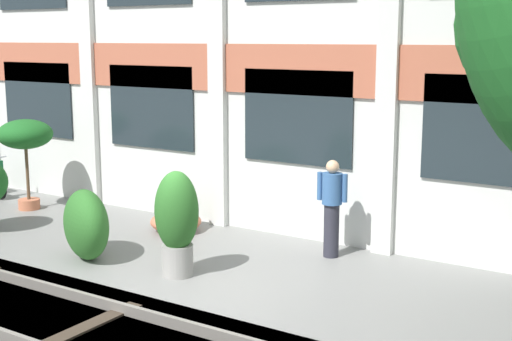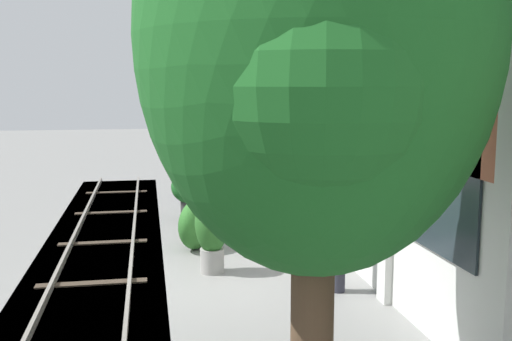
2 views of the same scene
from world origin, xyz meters
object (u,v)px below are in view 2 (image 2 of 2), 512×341
Objects in this scene: potted_plant_wide_bowl at (288,231)px; resident_by_doorway at (339,245)px; potted_plant_glazed_jar at (191,190)px; scooter_second_parked at (197,185)px; broadleaf_tree at (316,49)px; potted_plant_stone_basin at (212,228)px; topiary_hedge at (197,224)px; potted_plant_terracotta_small at (248,161)px; scooter_near_curb at (249,187)px.

potted_plant_wide_bowl is 0.59× the size of resident_by_doorway.
potted_plant_glazed_jar reaches higher than scooter_second_parked.
broadleaf_tree is 4.72× the size of potted_plant_glazed_jar.
resident_by_doorway is (1.56, 2.18, -0.04)m from potted_plant_stone_basin.
potted_plant_glazed_jar is 3.01m from topiary_hedge.
potted_plant_terracotta_small is at bearing 163.20° from potted_plant_stone_basin.
scooter_near_curb reaches higher than potted_plant_wide_bowl.
scooter_near_curb is at bearing -145.64° from scooter_second_parked.
topiary_hedge is at bearing -175.39° from potted_plant_stone_basin.
scooter_second_parked is (-6.47, -1.65, 0.09)m from potted_plant_wide_bowl.
potted_plant_stone_basin is 0.85× the size of potted_plant_terracotta_small.
resident_by_doorway is at bearing 4.24° from potted_plant_terracotta_small.
potted_plant_terracotta_small is (-11.42, 1.21, -2.63)m from broadleaf_tree.
potted_plant_wide_bowl is 3.29m from resident_by_doorway.
potted_plant_stone_basin is at bearing 4.61° from topiary_hedge.
broadleaf_tree is 5.73m from resident_by_doorway.
topiary_hedge is at bearing -1.72° from potted_plant_glazed_jar.
potted_plant_wide_bowl is 3.80m from potted_plant_glazed_jar.
broadleaf_tree is 4.88× the size of scooter_near_curb.
potted_plant_terracotta_small is 1.97m from potted_plant_glazed_jar.
broadleaf_tree is 6.77m from potted_plant_stone_basin.
potted_plant_stone_basin reaches higher than topiary_hedge.
scooter_second_parked is at bearing 175.46° from topiary_hedge.
resident_by_doorway reaches higher than potted_plant_wide_bowl.
potted_plant_stone_basin is 1.17× the size of potted_plant_glazed_jar.
topiary_hedge is (3.00, -0.09, -0.26)m from potted_plant_glazed_jar.
scooter_second_parked is 9.89m from resident_by_doorway.
potted_plant_glazed_jar is 0.86× the size of resident_by_doorway.
potted_plant_glazed_jar is at bearing -30.53° from scooter_near_curb.
scooter_second_parked is at bearing -88.23° from resident_by_doorway.
potted_plant_wide_bowl is 0.71× the size of topiary_hedge.
broadleaf_tree is 4.04× the size of resident_by_doorway.
potted_plant_wide_bowl is 0.50× the size of potted_plant_terracotta_small.
potted_plant_wide_bowl is 0.69× the size of potted_plant_glazed_jar.
potted_plant_stone_basin is 2.68m from resident_by_doorway.
topiary_hedge is (-7.76, -0.60, -3.60)m from broadleaf_tree.
scooter_near_curb and scooter_second_parked have the same top height.
resident_by_doorway is (9.71, 1.83, 0.46)m from scooter_second_parked.
potted_plant_stone_basin reaches higher than scooter_near_curb.
scooter_second_parked is (-3.32, 0.41, -0.41)m from potted_plant_glazed_jar.
topiary_hedge is at bearing -12.49° from scooter_near_curb.
potted_plant_terracotta_small reaches higher than topiary_hedge.
potted_plant_stone_basin reaches higher than scooter_second_parked.
scooter_second_parked reaches higher than potted_plant_wide_bowl.
broadleaf_tree reaches higher than potted_plant_stone_basin.
potted_plant_stone_basin is 1.88m from topiary_hedge.
potted_plant_stone_basin is (1.68, -2.00, 0.59)m from potted_plant_wide_bowl.
potted_plant_terracotta_small is 1.37× the size of potted_plant_glazed_jar.
scooter_near_curb is 0.83× the size of resident_by_doorway.
broadleaf_tree is at bearing 4.36° from potted_plant_stone_basin.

